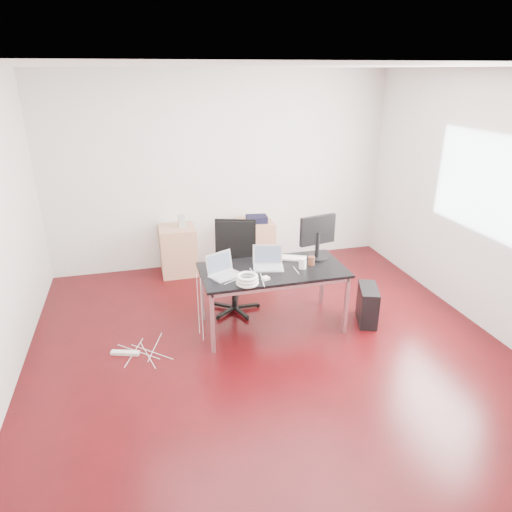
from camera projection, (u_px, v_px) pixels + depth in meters
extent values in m
plane|color=#340508|center=(269.00, 348.00, 4.90)|extent=(5.00, 5.00, 0.00)
plane|color=silver|center=(273.00, 66.00, 3.84)|extent=(5.00, 5.00, 0.00)
plane|color=silver|center=(222.00, 172.00, 6.61)|extent=(5.00, 0.00, 5.00)
plane|color=silver|center=(423.00, 386.00, 2.13)|extent=(5.00, 0.00, 5.00)
plane|color=silver|center=(491.00, 206.00, 4.96)|extent=(0.00, 5.00, 5.00)
plane|color=white|center=(480.00, 183.00, 5.06)|extent=(0.00, 1.50, 1.50)
cube|color=black|center=(273.00, 270.00, 5.05)|extent=(1.60, 0.80, 0.03)
cube|color=silver|center=(212.00, 323.00, 4.69)|extent=(0.04, 0.04, 0.70)
cube|color=silver|center=(202.00, 293.00, 5.32)|extent=(0.04, 0.04, 0.70)
cube|color=silver|center=(346.00, 305.00, 5.05)|extent=(0.04, 0.04, 0.70)
cube|color=silver|center=(322.00, 279.00, 5.68)|extent=(0.04, 0.04, 0.70)
cylinder|color=black|center=(234.00, 293.00, 5.58)|extent=(0.06, 0.06, 0.47)
cube|color=black|center=(234.00, 274.00, 5.48)|extent=(0.60, 0.59, 0.06)
cube|color=black|center=(235.00, 243.00, 5.57)|extent=(0.47, 0.23, 0.55)
cube|color=#AD7656|center=(178.00, 250.00, 6.59)|extent=(0.50, 0.50, 0.70)
cube|color=#AD7656|center=(255.00, 243.00, 6.87)|extent=(0.50, 0.50, 0.70)
cube|color=black|center=(368.00, 305.00, 5.34)|extent=(0.34, 0.49, 0.44)
cylinder|color=black|center=(245.00, 256.00, 6.93)|extent=(0.27, 0.27, 0.28)
cube|color=white|center=(125.00, 353.00, 4.78)|extent=(0.30, 0.15, 0.04)
cube|color=silver|center=(226.00, 276.00, 4.85)|extent=(0.40, 0.35, 0.01)
cube|color=silver|center=(219.00, 263.00, 4.88)|extent=(0.32, 0.19, 0.22)
cube|color=#475166|center=(219.00, 263.00, 4.88)|extent=(0.28, 0.16, 0.18)
cube|color=silver|center=(268.00, 268.00, 5.03)|extent=(0.37, 0.30, 0.01)
cube|color=silver|center=(268.00, 255.00, 5.10)|extent=(0.33, 0.12, 0.22)
cube|color=#475166|center=(268.00, 255.00, 5.09)|extent=(0.29, 0.10, 0.18)
cylinder|color=black|center=(317.00, 257.00, 5.33)|extent=(0.26, 0.26, 0.02)
cylinder|color=black|center=(317.00, 244.00, 5.27)|extent=(0.05, 0.05, 0.30)
cube|color=black|center=(318.00, 230.00, 5.22)|extent=(0.45, 0.14, 0.34)
cube|color=#475166|center=(317.00, 229.00, 5.24)|extent=(0.39, 0.08, 0.29)
cube|color=white|center=(288.00, 258.00, 5.31)|extent=(0.46, 0.31, 0.02)
cylinder|color=white|center=(303.00, 263.00, 5.03)|extent=(0.10, 0.10, 0.12)
cylinder|color=#582D1E|center=(311.00, 261.00, 5.13)|extent=(0.09, 0.09, 0.10)
torus|color=white|center=(247.00, 283.00, 4.67)|extent=(0.24, 0.24, 0.04)
torus|color=white|center=(247.00, 280.00, 4.66)|extent=(0.23, 0.23, 0.04)
torus|color=white|center=(247.00, 276.00, 4.64)|extent=(0.22, 0.22, 0.04)
cube|color=white|center=(266.00, 278.00, 4.78)|extent=(0.09, 0.09, 0.03)
cube|color=#9E9E9E|center=(182.00, 221.00, 6.44)|extent=(0.09, 0.08, 0.18)
cube|color=black|center=(257.00, 219.00, 6.68)|extent=(0.33, 0.27, 0.09)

